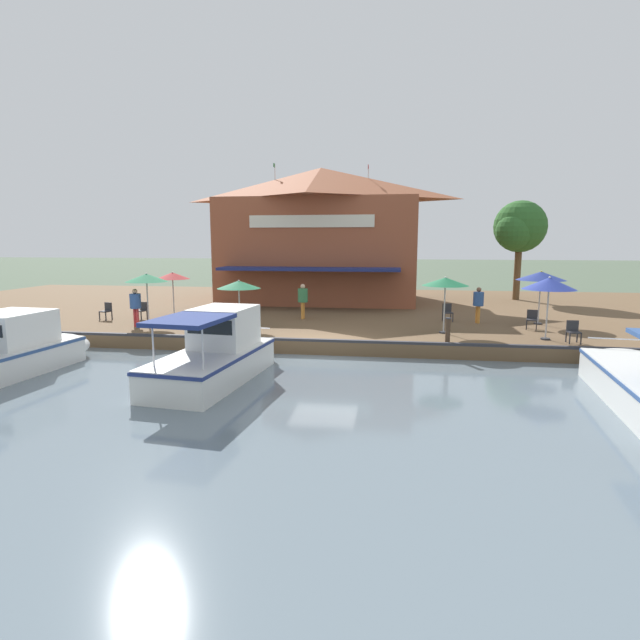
# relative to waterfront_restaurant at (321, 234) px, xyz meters

# --- Properties ---
(ground_plane) EXTENTS (220.00, 220.00, 0.00)m
(ground_plane) POSITION_rel_waterfront_restaurant_xyz_m (13.92, 2.19, -4.91)
(ground_plane) COLOR #4C5B47
(quay_deck) EXTENTS (22.00, 56.00, 0.60)m
(quay_deck) POSITION_rel_waterfront_restaurant_xyz_m (2.92, 2.19, -4.61)
(quay_deck) COLOR brown
(quay_deck) RESTS_ON ground
(quay_edge_fender) EXTENTS (0.20, 50.40, 0.10)m
(quay_edge_fender) POSITION_rel_waterfront_restaurant_xyz_m (13.82, 2.19, -4.26)
(quay_edge_fender) COLOR #2D2D33
(quay_edge_fender) RESTS_ON quay_deck
(waterfront_restaurant) EXTENTS (9.78, 12.68, 8.82)m
(waterfront_restaurant) POSITION_rel_waterfront_restaurant_xyz_m (0.00, 0.00, 0.00)
(waterfront_restaurant) COLOR brown
(waterfront_restaurant) RESTS_ON quay_deck
(patio_umbrella_mid_patio_right) EXTENTS (2.01, 2.01, 2.49)m
(patio_umbrella_mid_patio_right) POSITION_rel_waterfront_restaurant_xyz_m (12.12, 10.75, -2.10)
(patio_umbrella_mid_patio_right) COLOR #B7B7B7
(patio_umbrella_mid_patio_right) RESTS_ON quay_deck
(patio_umbrella_back_row) EXTENTS (1.93, 1.93, 2.39)m
(patio_umbrella_back_row) POSITION_rel_waterfront_restaurant_xyz_m (11.25, 6.91, -2.14)
(patio_umbrella_back_row) COLOR #B7B7B7
(patio_umbrella_back_row) RESTS_ON quay_deck
(patio_umbrella_by_entrance) EXTENTS (1.71, 1.71, 2.33)m
(patio_umbrella_by_entrance) POSITION_rel_waterfront_restaurant_xyz_m (8.75, -6.27, -2.20)
(patio_umbrella_by_entrance) COLOR #B7B7B7
(patio_umbrella_by_entrance) RESTS_ON quay_deck
(patio_umbrella_far_corner) EXTENTS (2.19, 2.19, 2.50)m
(patio_umbrella_far_corner) POSITION_rel_waterfront_restaurant_xyz_m (8.24, 11.50, -2.06)
(patio_umbrella_far_corner) COLOR #B7B7B7
(patio_umbrella_far_corner) RESTS_ON quay_deck
(patio_umbrella_mid_patio_left) EXTENTS (1.91, 1.91, 2.17)m
(patio_umbrella_mid_patio_left) POSITION_rel_waterfront_restaurant_xyz_m (11.50, -1.93, -2.36)
(patio_umbrella_mid_patio_left) COLOR #B7B7B7
(patio_umbrella_mid_patio_left) RESTS_ON quay_deck
(patio_umbrella_near_quay_edge) EXTENTS (1.89, 1.89, 2.42)m
(patio_umbrella_near_quay_edge) POSITION_rel_waterfront_restaurant_xyz_m (11.24, -6.37, -2.12)
(patio_umbrella_near_quay_edge) COLOR #B7B7B7
(patio_umbrella_near_quay_edge) RESTS_ON quay_deck
(cafe_chair_far_corner_seat) EXTENTS (0.55, 0.55, 0.85)m
(cafe_chair_far_corner_seat) POSITION_rel_waterfront_restaurant_xyz_m (9.53, -7.61, -3.84)
(cafe_chair_far_corner_seat) COLOR #2D2D33
(cafe_chair_far_corner_seat) RESTS_ON quay_deck
(cafe_chair_beside_entrance) EXTENTS (0.53, 0.53, 0.85)m
(cafe_chair_beside_entrance) POSITION_rel_waterfront_restaurant_xyz_m (9.99, -9.23, -3.84)
(cafe_chair_beside_entrance) COLOR #2D2D33
(cafe_chair_beside_entrance) RESTS_ON quay_deck
(cafe_chair_facing_river) EXTENTS (0.54, 0.54, 0.85)m
(cafe_chair_facing_river) POSITION_rel_waterfront_restaurant_xyz_m (9.69, 10.84, -3.84)
(cafe_chair_facing_river) COLOR #2D2D33
(cafe_chair_facing_river) RESTS_ON quay_deck
(cafe_chair_mid_patio) EXTENTS (0.50, 0.50, 0.85)m
(cafe_chair_mid_patio) POSITION_rel_waterfront_restaurant_xyz_m (7.95, 7.39, -3.84)
(cafe_chair_mid_patio) COLOR #2D2D33
(cafe_chair_mid_patio) RESTS_ON quay_deck
(cafe_chair_back_row_seat) EXTENTS (0.50, 0.50, 0.85)m
(cafe_chair_back_row_seat) POSITION_rel_waterfront_restaurant_xyz_m (11.68, -3.44, -3.84)
(cafe_chair_back_row_seat) COLOR #2D2D33
(cafe_chair_back_row_seat) RESTS_ON quay_deck
(cafe_chair_under_first_umbrella) EXTENTS (0.44, 0.44, 0.85)m
(cafe_chair_under_first_umbrella) POSITION_rel_waterfront_restaurant_xyz_m (12.64, 11.59, -3.84)
(cafe_chair_under_first_umbrella) COLOR #2D2D33
(cafe_chair_under_first_umbrella) RESTS_ON quay_deck
(person_at_quay_edge) EXTENTS (0.49, 0.49, 1.73)m
(person_at_quay_edge) POSITION_rel_waterfront_restaurant_xyz_m (11.66, -6.75, -3.23)
(person_at_quay_edge) COLOR #B23338
(person_at_quay_edge) RESTS_ON quay_deck
(person_mid_patio) EXTENTS (0.48, 0.48, 1.70)m
(person_mid_patio) POSITION_rel_waterfront_restaurant_xyz_m (8.32, 8.75, -3.24)
(person_mid_patio) COLOR orange
(person_mid_patio) RESTS_ON quay_deck
(person_near_entrance) EXTENTS (0.49, 0.49, 1.74)m
(person_near_entrance) POSITION_rel_waterfront_restaurant_xyz_m (8.24, 0.31, -3.22)
(person_near_entrance) COLOR orange
(person_near_entrance) RESTS_ON quay_deck
(motorboat_far_downstream) EXTENTS (6.52, 2.77, 2.23)m
(motorboat_far_downstream) POSITION_rel_waterfront_restaurant_xyz_m (17.39, -0.70, -4.05)
(motorboat_far_downstream) COLOR silver
(motorboat_far_downstream) RESTS_ON river_water
(motorboat_mid_row) EXTENTS (7.47, 3.07, 2.02)m
(motorboat_mid_row) POSITION_rel_waterfront_restaurant_xyz_m (18.18, -7.92, -4.13)
(motorboat_mid_row) COLOR silver
(motorboat_mid_row) RESTS_ON river_water
(mooring_post) EXTENTS (0.22, 0.22, 1.00)m
(mooring_post) POSITION_rel_waterfront_restaurant_xyz_m (13.57, 6.84, -3.80)
(mooring_post) COLOR #473323
(mooring_post) RESTS_ON quay_deck
(tree_downstream_bank) EXTENTS (3.52, 3.35, 6.48)m
(tree_downstream_bank) POSITION_rel_waterfront_restaurant_xyz_m (-1.92, 12.71, 0.36)
(tree_downstream_bank) COLOR brown
(tree_downstream_bank) RESTS_ON quay_deck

